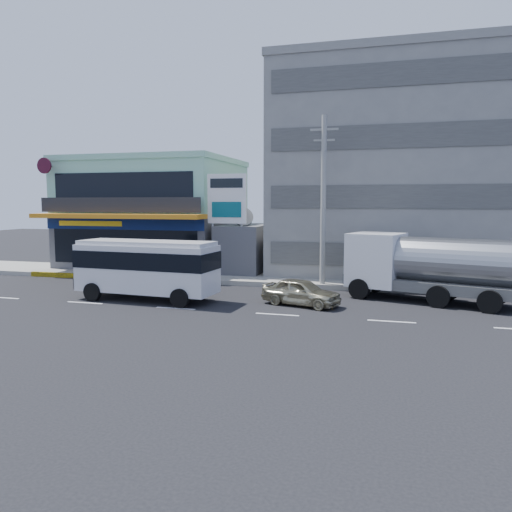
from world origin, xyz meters
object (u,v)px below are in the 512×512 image
Objects in this scene: satellite_dish at (242,224)px; billboard at (227,204)px; shop_building at (156,216)px; minibus at (147,265)px; tanker_truck at (427,266)px; concrete_building at (396,175)px; utility_pole_near at (323,201)px; motorcycle_rider at (160,273)px; sedan at (301,292)px.

satellite_dish is 0.22× the size of billboard.
shop_building is 8.54m from satellite_dish.
minibus is at bearing -103.06° from billboard.
tanker_truck is (13.93, 3.48, -0.01)m from minibus.
minibus is 0.84× the size of tanker_truck.
concrete_building is at bearing 3.35° from shop_building.
utility_pole_near is at bearing 35.45° from minibus.
concrete_building is at bearing 99.32° from tanker_truck.
tanker_truck reaches higher than motorcycle_rider.
minibus is at bearing -103.53° from satellite_dish.
utility_pole_near is 4.92× the size of motorcycle_rider.
motorcycle_rider is (-10.00, -0.94, -4.48)m from utility_pole_near.
tanker_truck is at bearing 14.01° from minibus.
minibus is (-8.29, -5.90, -3.30)m from utility_pole_near.
motorcycle_rider is (-15.64, 1.48, -1.16)m from tanker_truck.
utility_pole_near reaches higher than motorcycle_rider.
concrete_building is 1.77× the size of tanker_truck.
utility_pole_near is (6.50, -1.80, 0.22)m from billboard.
sedan is at bearing -48.14° from billboard.
shop_building is at bearing 114.66° from minibus.
motorcycle_rider is (-9.67, 4.14, -0.00)m from sedan.
shop_building is 6.11× the size of motorcycle_rider.
tanker_truck is (5.98, 2.66, 1.16)m from sedan.
satellite_dish is 13.23m from tanker_truck.
tanker_truck reaches higher than sedan.
billboard is 0.77× the size of tanker_truck.
billboard is (-0.50, -1.80, 1.35)m from satellite_dish.
minibus is 8.08m from sedan.
satellite_dish is 0.74× the size of motorcycle_rider.
billboard reaches higher than tanker_truck.
utility_pole_near is at bearing -25.06° from shop_building.
concrete_building reaches higher than motorcycle_rider.
satellite_dish is (8.00, -2.95, -0.42)m from shop_building.
satellite_dish is 7.17m from utility_pole_near.
motorcycle_rider is (-4.00, -4.54, -2.90)m from satellite_dish.
utility_pole_near is (6.00, -3.60, 1.57)m from satellite_dish.
motorcycle_rider is (-1.71, 4.96, -1.18)m from minibus.
satellite_dish is at bearing 74.48° from billboard.
shop_building is at bearing 118.11° from motorcycle_rider.
satellite_dish is 0.17× the size of tanker_truck.
concrete_building is (18.00, 1.05, 3.00)m from shop_building.
sedan is at bearing 5.85° from minibus.
minibus reaches higher than sedan.
utility_pole_near reaches higher than minibus.
sedan is at bearing -108.85° from concrete_building.
concrete_building is 7.88× the size of motorcycle_rider.
billboard is 0.69× the size of utility_pole_near.
shop_building is 8.27× the size of satellite_dish.
shop_building reaches higher than sedan.
billboard is at bearing -32.32° from shop_building.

